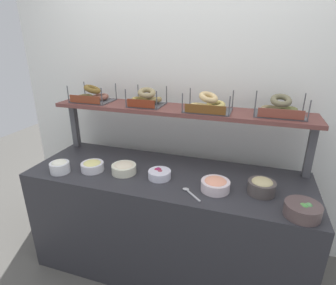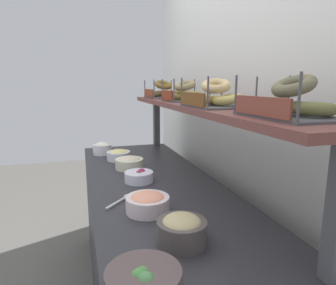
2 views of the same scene
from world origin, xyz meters
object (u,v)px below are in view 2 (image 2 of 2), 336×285
object	(u,v)px
bagel_basket_poppy	(291,104)
bowl_hummus	(182,229)
bowl_beet_salad	(139,176)
bowl_potato_salad	(129,163)
bowl_egg_salad	(119,155)
bowl_veggie_mix	(144,284)
bowl_lox_spread	(148,202)
bagel_basket_everything	(185,93)
serving_spoon_near_plate	(122,199)
bagel_basket_cinnamon_raisin	(163,92)
bowl_cream_cheese	(102,148)
bagel_basket_plain	(215,97)

from	to	relation	value
bagel_basket_poppy	bowl_hummus	bearing A→B (deg)	-100.50
bowl_beet_salad	bagel_basket_poppy	size ratio (longest dim) A/B	0.48
bowl_potato_salad	bowl_egg_salad	distance (m)	0.25
bowl_veggie_mix	bowl_hummus	bearing A→B (deg)	140.52
bowl_lox_spread	bowl_veggie_mix	xyz separation A→B (m)	(0.50, -0.13, -0.00)
bowl_potato_salad	bagel_basket_poppy	bearing A→B (deg)	19.91
bowl_lox_spread	bagel_basket_everything	world-z (taller)	bagel_basket_everything
serving_spoon_near_plate	bagel_basket_cinnamon_raisin	world-z (taller)	bagel_basket_cinnamon_raisin
bagel_basket_poppy	bowl_lox_spread	bearing A→B (deg)	-130.90
bowl_lox_spread	bagel_basket_poppy	size ratio (longest dim) A/B	0.56
bowl_hummus	bowl_egg_salad	distance (m)	1.20
bowl_egg_salad	bowl_cream_cheese	bearing A→B (deg)	-155.01
bowl_cream_cheese	bagel_basket_cinnamon_raisin	bearing A→B (deg)	88.55
bowl_beet_salad	bowl_lox_spread	world-z (taller)	bowl_lox_spread
serving_spoon_near_plate	bagel_basket_poppy	distance (m)	0.84
bowl_egg_salad	bagel_basket_plain	world-z (taller)	bagel_basket_plain
bagel_basket_plain	serving_spoon_near_plate	bearing A→B (deg)	-91.45
bagel_basket_cinnamon_raisin	bagel_basket_poppy	size ratio (longest dim) A/B	0.96
bowl_cream_cheese	bowl_veggie_mix	distance (m)	1.63
bowl_veggie_mix	bowl_lox_spread	bearing A→B (deg)	165.92
serving_spoon_near_plate	bagel_basket_cinnamon_raisin	bearing A→B (deg)	153.87
bowl_potato_salad	bowl_egg_salad	bearing A→B (deg)	-171.27
bowl_potato_salad	bagel_basket_everything	bearing A→B (deg)	82.95
bowl_cream_cheese	bagel_basket_everything	xyz separation A→B (m)	(0.50, 0.50, 0.43)
bowl_cream_cheese	bagel_basket_plain	bearing A→B (deg)	25.42
bagel_basket_cinnamon_raisin	bowl_veggie_mix	bearing A→B (deg)	-17.54
bowl_lox_spread	bowl_veggie_mix	distance (m)	0.52
bowl_cream_cheese	bagel_basket_plain	xyz separation A→B (m)	(0.99, 0.47, 0.43)
bowl_potato_salad	bagel_basket_plain	distance (m)	0.77
bowl_cream_cheese	bowl_beet_salad	xyz separation A→B (m)	(0.73, 0.15, -0.02)
bowl_beet_salad	bowl_veggie_mix	bearing A→B (deg)	-10.61
bowl_cream_cheese	bowl_potato_salad	distance (m)	0.47
bowl_egg_salad	bagel_basket_plain	distance (m)	0.97
bowl_hummus	serving_spoon_near_plate	bearing A→B (deg)	-162.05
bowl_egg_salad	bagel_basket_poppy	bearing A→B (deg)	17.86
bowl_veggie_mix	bagel_basket_cinnamon_raisin	bearing A→B (deg)	162.46
bowl_potato_salad	bowl_egg_salad	size ratio (longest dim) A/B	1.07
bowl_beet_salad	bagel_basket_poppy	distance (m)	0.94
bowl_potato_salad	bowl_veggie_mix	size ratio (longest dim) A/B	0.91
bowl_hummus	bagel_basket_plain	bearing A→B (deg)	143.59
bowl_cream_cheese	serving_spoon_near_plate	xyz separation A→B (m)	(0.98, 0.02, -0.04)
bowl_lox_spread	bowl_potato_salad	bearing A→B (deg)	177.21
bowl_potato_salad	bagel_basket_everything	world-z (taller)	bagel_basket_everything
bagel_basket_cinnamon_raisin	bagel_basket_plain	distance (m)	0.98
bowl_hummus	bagel_basket_cinnamon_raisin	size ratio (longest dim) A/B	0.54
bowl_hummus	bagel_basket_everything	distance (m)	1.07
bowl_cream_cheese	bowl_lox_spread	size ratio (longest dim) A/B	0.75
serving_spoon_near_plate	bowl_cream_cheese	bearing A→B (deg)	-179.09
bowl_egg_salad	bowl_beet_salad	world-z (taller)	bowl_egg_salad
bowl_veggie_mix	bagel_basket_cinnamon_raisin	xyz separation A→B (m)	(-1.62, 0.51, 0.43)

